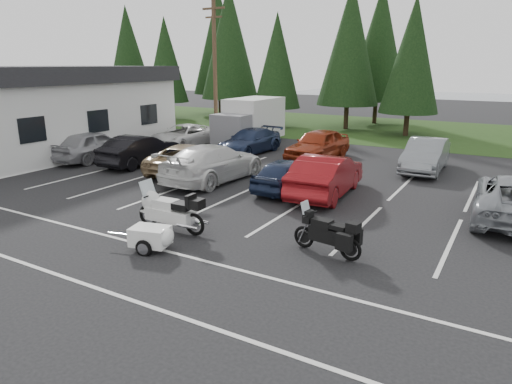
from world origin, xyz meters
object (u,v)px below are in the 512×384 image
object	(u,v)px
box_truck	(246,122)
utility_pole	(215,69)
car_far_2	(318,145)
car_near_3	(214,163)
car_far_1	(250,141)
adventure_motorcycle	(327,230)
car_near_5	(326,175)
touring_motorcycle	(170,207)
cargo_trailer	(150,239)
car_near_1	(140,150)
car_near_2	(190,158)
building	(24,110)
car_far_3	(426,155)
car_near_0	(93,145)
car_far_0	(183,136)
car_near_4	(288,174)

from	to	relation	value
box_truck	utility_pole	bearing A→B (deg)	-165.96
car_far_2	car_near_3	bearing A→B (deg)	-102.02
car_far_1	adventure_motorcycle	size ratio (longest dim) A/B	2.08
utility_pole	car_near_5	size ratio (longest dim) A/B	1.81
utility_pole	touring_motorcycle	world-z (taller)	utility_pole
utility_pole	cargo_trailer	size ratio (longest dim) A/B	5.98
car_near_1	utility_pole	bearing A→B (deg)	-88.72
car_near_2	car_near_3	xyz separation A→B (m)	(1.91, -0.71, 0.13)
car_near_1	adventure_motorcycle	bearing A→B (deg)	152.78
utility_pole	adventure_motorcycle	distance (m)	19.14
box_truck	car_far_2	distance (m)	6.20
adventure_motorcycle	building	bearing A→B (deg)	174.07
utility_pole	car_near_3	bearing A→B (deg)	-55.71
car_near_2	car_far_2	xyz separation A→B (m)	(4.06, 6.01, 0.13)
car_far_3	car_near_5	bearing A→B (deg)	-113.35
car_far_1	utility_pole	bearing A→B (deg)	157.26
touring_motorcycle	utility_pole	bearing A→B (deg)	118.36
utility_pole	car_far_3	xyz separation A→B (m)	(13.41, -1.60, -3.91)
utility_pole	car_near_5	bearing A→B (deg)	-36.33
car_near_0	car_near_1	world-z (taller)	car_near_0
utility_pole	car_far_2	xyz separation A→B (m)	(7.81, -1.58, -3.88)
car_far_2	cargo_trailer	bearing A→B (deg)	-80.59
utility_pole	cargo_trailer	distance (m)	18.44
building	cargo_trailer	distance (m)	18.50
car_far_2	adventure_motorcycle	world-z (taller)	car_far_2
car_near_3	building	bearing A→B (deg)	1.05
car_near_3	utility_pole	bearing A→B (deg)	-53.43
car_near_2	car_far_0	xyz separation A→B (m)	(-4.60, 5.24, 0.01)
building	car_far_0	size ratio (longest dim) A/B	3.08
car_far_3	car_far_1	bearing A→B (deg)	-179.84
car_far_0	car_far_2	world-z (taller)	car_far_2
cargo_trailer	adventure_motorcycle	size ratio (longest dim) A/B	0.65
car_far_0	car_far_3	bearing A→B (deg)	4.38
car_near_4	car_far_0	distance (m)	11.58
car_near_1	touring_motorcycle	bearing A→B (deg)	137.23
touring_motorcycle	adventure_motorcycle	distance (m)	4.94
building	car_near_2	world-z (taller)	building
box_truck	adventure_motorcycle	xyz separation A→B (m)	(11.04, -13.93, -0.75)
car_far_3	cargo_trailer	distance (m)	14.83
cargo_trailer	car_near_2	bearing A→B (deg)	107.67
car_near_0	car_near_2	xyz separation A→B (m)	(6.34, 0.24, -0.11)
building	car_near_3	size ratio (longest dim) A/B	2.76
building	cargo_trailer	bearing A→B (deg)	-24.62
car_near_0	car_far_3	bearing A→B (deg)	-161.89
car_near_3	car_near_2	bearing A→B (deg)	-18.02
car_near_3	touring_motorcycle	bearing A→B (deg)	115.38
car_near_0	car_far_1	xyz separation A→B (m)	(6.25, 5.98, -0.11)
box_truck	car_far_1	world-z (taller)	box_truck
car_near_3	car_far_2	xyz separation A→B (m)	(2.15, 6.71, -0.00)
building	touring_motorcycle	bearing A→B (deg)	-20.84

